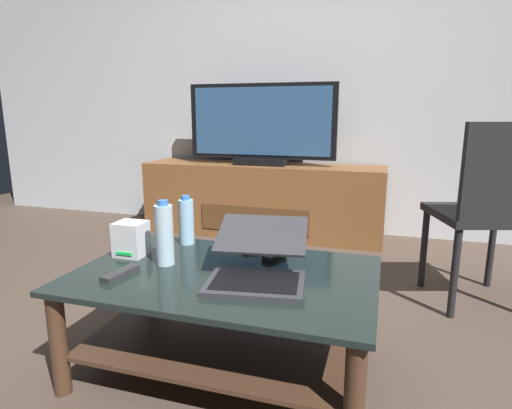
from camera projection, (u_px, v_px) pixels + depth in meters
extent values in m
plane|color=#4C3D33|center=(214.00, 364.00, 1.67)|extent=(7.68, 7.68, 0.00)
cube|color=silver|center=(315.00, 58.00, 3.38)|extent=(6.40, 0.12, 2.80)
cube|color=black|center=(225.00, 275.00, 1.56)|extent=(1.10, 0.70, 0.02)
cube|color=#472D1E|center=(226.00, 336.00, 1.61)|extent=(0.97, 0.62, 0.02)
cylinder|color=#472D1E|center=(59.00, 344.00, 1.46)|extent=(0.06, 0.06, 0.38)
cylinder|color=#472D1E|center=(354.00, 401.00, 1.18)|extent=(0.06, 0.06, 0.38)
cylinder|color=#472D1E|center=(151.00, 280.00, 2.03)|extent=(0.06, 0.06, 0.38)
cylinder|color=#472D1E|center=(366.00, 307.00, 1.74)|extent=(0.06, 0.06, 0.38)
cube|color=brown|center=(262.00, 200.00, 3.42)|extent=(1.92, 0.43, 0.57)
cube|color=#55351C|center=(254.00, 220.00, 3.24)|extent=(0.86, 0.01, 0.20)
cube|color=black|center=(261.00, 162.00, 3.34)|extent=(0.41, 0.20, 0.05)
cube|color=black|center=(261.00, 121.00, 3.27)|extent=(1.17, 0.04, 0.57)
cube|color=#2D517A|center=(261.00, 121.00, 3.25)|extent=(1.09, 0.01, 0.52)
cube|color=black|center=(480.00, 215.00, 2.15)|extent=(0.55, 0.55, 0.04)
cube|color=black|center=(508.00, 175.00, 1.90)|extent=(0.41, 0.16, 0.47)
cylinder|color=black|center=(491.00, 249.00, 2.38)|extent=(0.04, 0.04, 0.45)
cylinder|color=black|center=(424.00, 249.00, 2.39)|extent=(0.04, 0.04, 0.45)
cylinder|color=black|center=(455.00, 274.00, 2.01)|extent=(0.04, 0.04, 0.45)
cube|color=#333338|center=(255.00, 283.00, 1.44)|extent=(0.36, 0.29, 0.02)
cube|color=black|center=(255.00, 280.00, 1.43)|extent=(0.31, 0.23, 0.00)
cube|color=#333338|center=(262.00, 234.00, 1.57)|extent=(0.36, 0.28, 0.09)
cube|color=silver|center=(262.00, 235.00, 1.56)|extent=(0.32, 0.25, 0.07)
cube|color=silver|center=(131.00, 239.00, 1.73)|extent=(0.12, 0.11, 0.14)
cube|color=#19D84C|center=(124.00, 254.00, 1.69)|extent=(0.07, 0.00, 0.01)
cylinder|color=silver|center=(164.00, 235.00, 1.62)|extent=(0.07, 0.07, 0.23)
cylinder|color=blue|center=(162.00, 203.00, 1.59)|extent=(0.04, 0.04, 0.02)
cylinder|color=#99C6E5|center=(186.00, 222.00, 1.88)|extent=(0.07, 0.07, 0.20)
cylinder|color=blue|center=(186.00, 198.00, 1.86)|extent=(0.04, 0.04, 0.02)
cube|color=black|center=(249.00, 248.00, 1.82)|extent=(0.12, 0.16, 0.01)
cube|color=#2D2D30|center=(121.00, 273.00, 1.52)|extent=(0.07, 0.16, 0.02)
cube|color=#2D2D30|center=(279.00, 255.00, 1.72)|extent=(0.11, 0.16, 0.02)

